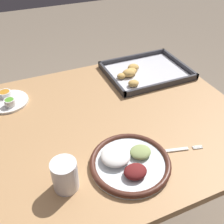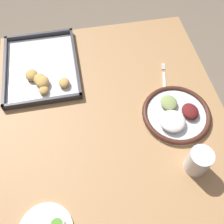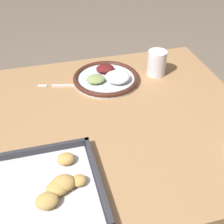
{
  "view_description": "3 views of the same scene",
  "coord_description": "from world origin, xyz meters",
  "px_view_note": "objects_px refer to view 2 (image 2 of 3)",
  "views": [
    {
      "loc": [
        -0.33,
        -0.73,
        1.38
      ],
      "look_at": [
        -0.02,
        0.0,
        0.75
      ],
      "focal_mm": 42.0,
      "sensor_mm": 36.0,
      "label": 1
    },
    {
      "loc": [
        -0.53,
        0.1,
        1.58
      ],
      "look_at": [
        -0.02,
        0.0,
        0.75
      ],
      "focal_mm": 42.0,
      "sensor_mm": 36.0,
      "label": 2
    },
    {
      "loc": [
        0.19,
        0.79,
        1.38
      ],
      "look_at": [
        -0.02,
        0.0,
        0.75
      ],
      "focal_mm": 50.0,
      "sensor_mm": 36.0,
      "label": 3
    }
  ],
  "objects_px": {
    "fork": "(164,83)",
    "drinking_cup": "(198,161)",
    "dinner_plate": "(176,114)",
    "baking_tray": "(42,70)"
  },
  "relations": [
    {
      "from": "drinking_cup",
      "to": "dinner_plate",
      "type": "bearing_deg",
      "value": -0.17
    },
    {
      "from": "fork",
      "to": "baking_tray",
      "type": "bearing_deg",
      "value": 86.56
    },
    {
      "from": "dinner_plate",
      "to": "baking_tray",
      "type": "height_order",
      "value": "dinner_plate"
    },
    {
      "from": "dinner_plate",
      "to": "fork",
      "type": "xyz_separation_m",
      "value": [
        0.16,
        -0.0,
        -0.01
      ]
    },
    {
      "from": "dinner_plate",
      "to": "baking_tray",
      "type": "relative_size",
      "value": 0.67
    },
    {
      "from": "fork",
      "to": "drinking_cup",
      "type": "bearing_deg",
      "value": -166.3
    },
    {
      "from": "fork",
      "to": "dinner_plate",
      "type": "bearing_deg",
      "value": -166.8
    },
    {
      "from": "dinner_plate",
      "to": "drinking_cup",
      "type": "relative_size",
      "value": 2.58
    },
    {
      "from": "dinner_plate",
      "to": "baking_tray",
      "type": "xyz_separation_m",
      "value": [
        0.32,
        0.49,
        -0.0
      ]
    },
    {
      "from": "fork",
      "to": "baking_tray",
      "type": "height_order",
      "value": "baking_tray"
    }
  ]
}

